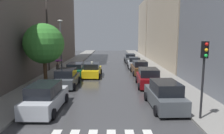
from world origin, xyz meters
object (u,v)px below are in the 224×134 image
Objects in this scene: parked_car_right_nearest at (165,95)px; street_tree_left at (44,44)px; parked_car_right_third at (140,68)px; traffic_light_right_corner at (204,63)px; parked_car_left_nearest at (46,98)px; taxi_midroad at (92,70)px; parked_car_left_third at (76,70)px; parked_car_right_second at (148,78)px; parked_car_right_fourth at (134,63)px; parked_car_left_second at (67,78)px; pedestrian_foreground at (58,64)px; parked_car_right_fifth at (130,58)px; lamp_post_left at (61,43)px.

street_tree_left reaches higher than parked_car_right_nearest.
parked_car_right_third is 1.06× the size of traffic_light_right_corner.
parked_car_left_nearest is at bearing -72.00° from street_tree_left.
taxi_midroad reaches higher than parked_car_right_third.
parked_car_left_nearest is 1.02× the size of parked_car_left_third.
parked_car_right_second is 7.47m from taxi_midroad.
parked_car_right_fourth is (7.59, 17.97, -0.09)m from parked_car_left_nearest.
parked_car_right_third is (7.70, 12.65, -0.04)m from parked_car_left_nearest.
parked_car_right_nearest is 5.77m from parked_car_right_second.
parked_car_left_second is 1.00× the size of parked_car_right_second.
parked_car_right_third is at bearing 1.87° from parked_car_right_second.
parked_car_left_nearest is 10.46m from pedestrian_foreground.
parked_car_right_second reaches higher than parked_car_right_fourth.
parked_car_right_second reaches higher than parked_car_left_second.
parked_car_right_fifth is 20.41m from street_tree_left.
street_tree_left is (-9.82, -17.59, 3.27)m from parked_car_right_fifth.
parked_car_right_fourth is 11.78m from lamp_post_left.
parked_car_left_second is 3.97m from street_tree_left.
street_tree_left is 4.64m from lamp_post_left.
parked_car_right_fourth is 0.68× the size of lamp_post_left.
parked_car_right_third is 5.31m from parked_car_right_fourth.
taxi_midroad is (-5.64, -13.55, 0.03)m from parked_car_right_fifth.
parked_car_right_fifth is 0.82× the size of street_tree_left.
parked_car_right_third is at bearing -84.69° from parked_car_left_third.
parked_car_left_nearest is at bearing 179.89° from parked_car_left_second.
parked_car_left_third is at bearing 0.52° from parked_car_left_second.
parked_car_right_second is 2.27× the size of pedestrian_foreground.
parked_car_right_nearest is 24.09m from parked_car_right_fifth.
traffic_light_right_corner is at bearing -146.70° from parked_car_left_third.
pedestrian_foreground is at bearing 42.29° from parked_car_right_nearest.
parked_car_left_nearest is 19.51m from parked_car_right_fourth.
pedestrian_foreground reaches higher than parked_car_left_second.
pedestrian_foreground is at bearing -94.96° from lamp_post_left.
parked_car_left_third is (-0.11, 5.44, -0.06)m from parked_car_left_second.
parked_car_right_nearest reaches higher than parked_car_right_second.
traffic_light_right_corner is at bearing -147.97° from parked_car_right_nearest.
parked_car_left_third is 1.07× the size of traffic_light_right_corner.
pedestrian_foreground is at bearing 24.33° from parked_car_left_second.
street_tree_left reaches higher than traffic_light_right_corner.
lamp_post_left is at bearing 84.18° from street_tree_left.
street_tree_left is (-2.27, 6.97, 3.17)m from parked_car_left_nearest.
parked_car_right_nearest is (7.72, 0.48, 0.01)m from parked_car_left_nearest.
parked_car_left_nearest reaches higher than parked_car_right_fourth.
parked_car_left_second is 10.05m from parked_car_right_third.
taxi_midroad is 0.68× the size of lamp_post_left.
parked_car_left_nearest is 12.12m from lamp_post_left.
parked_car_left_nearest is 7.74m from parked_car_right_nearest.
parked_car_right_fourth is at bearing -38.22° from taxi_midroad.
traffic_light_right_corner reaches higher than parked_car_left_third.
taxi_midroad is 6.65m from street_tree_left.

